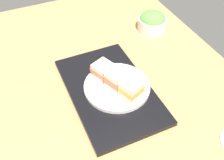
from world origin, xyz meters
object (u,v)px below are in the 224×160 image
(sandwich_near, at_px, (103,70))
(sandwich_middle, at_px, (117,78))
(sandwich_plate, at_px, (116,86))
(sandwich_far, at_px, (131,89))
(salad_bowl, at_px, (152,21))

(sandwich_near, xyz_separation_m, sandwich_middle, (0.06, 0.02, 0.01))
(sandwich_plate, xyz_separation_m, sandwich_middle, (0.00, 0.00, 0.04))
(sandwich_far, bearing_deg, sandwich_near, -160.16)
(sandwich_plate, xyz_separation_m, sandwich_far, (0.06, 0.02, 0.04))
(sandwich_middle, distance_m, salad_bowl, 0.41)
(sandwich_middle, xyz_separation_m, sandwich_far, (0.06, 0.02, -0.00))
(sandwich_near, distance_m, salad_bowl, 0.39)
(sandwich_plate, bearing_deg, salad_bowl, 132.57)
(sandwich_near, relative_size, sandwich_middle, 1.00)
(salad_bowl, bearing_deg, sandwich_far, -39.32)
(sandwich_plate, height_order, salad_bowl, salad_bowl)
(sandwich_plate, relative_size, sandwich_middle, 2.67)
(sandwich_plate, xyz_separation_m, sandwich_near, (-0.06, -0.02, 0.03))
(sandwich_near, height_order, sandwich_middle, sandwich_middle)
(sandwich_near, height_order, salad_bowl, salad_bowl)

